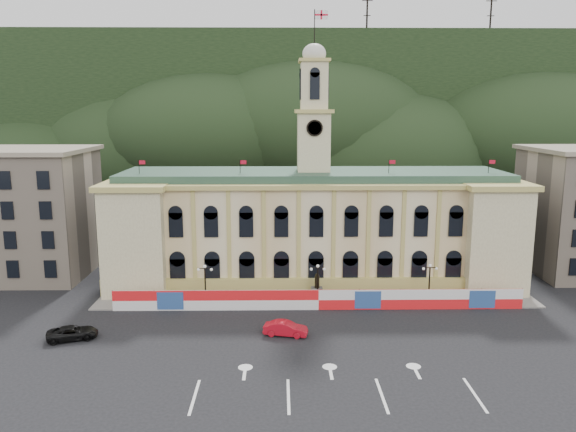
{
  "coord_description": "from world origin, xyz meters",
  "views": [
    {
      "loc": [
        -4.69,
        -50.07,
        24.05
      ],
      "look_at": [
        -3.68,
        18.0,
        11.09
      ],
      "focal_mm": 35.0,
      "sensor_mm": 36.0,
      "label": 1
    }
  ],
  "objects_px": {
    "lamp_center": "(318,281)",
    "red_sedan": "(286,329)",
    "statue": "(317,292)",
    "black_suv": "(72,333)"
  },
  "relations": [
    {
      "from": "statue",
      "to": "black_suv",
      "type": "relative_size",
      "value": 0.65
    },
    {
      "from": "lamp_center",
      "to": "red_sedan",
      "type": "distance_m",
      "value": 10.95
    },
    {
      "from": "lamp_center",
      "to": "black_suv",
      "type": "bearing_deg",
      "value": -158.37
    },
    {
      "from": "red_sedan",
      "to": "black_suv",
      "type": "distance_m",
      "value": 22.67
    },
    {
      "from": "lamp_center",
      "to": "black_suv",
      "type": "distance_m",
      "value": 28.88
    },
    {
      "from": "lamp_center",
      "to": "red_sedan",
      "type": "height_order",
      "value": "lamp_center"
    },
    {
      "from": "statue",
      "to": "lamp_center",
      "type": "relative_size",
      "value": 0.72
    },
    {
      "from": "black_suv",
      "to": "lamp_center",
      "type": "bearing_deg",
      "value": -86.04
    },
    {
      "from": "lamp_center",
      "to": "black_suv",
      "type": "relative_size",
      "value": 0.91
    },
    {
      "from": "statue",
      "to": "black_suv",
      "type": "bearing_deg",
      "value": -156.55
    }
  ]
}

